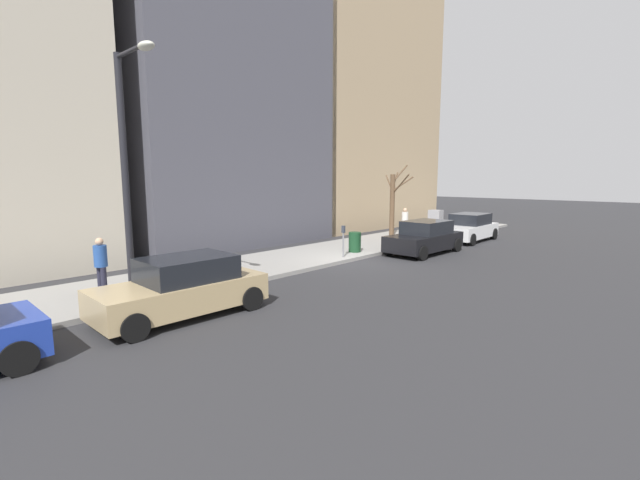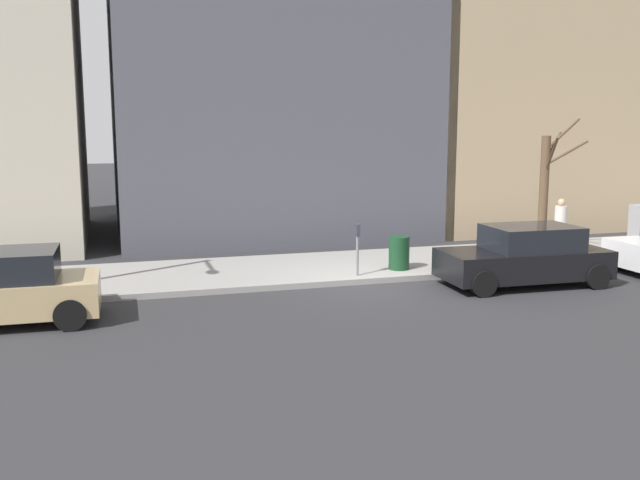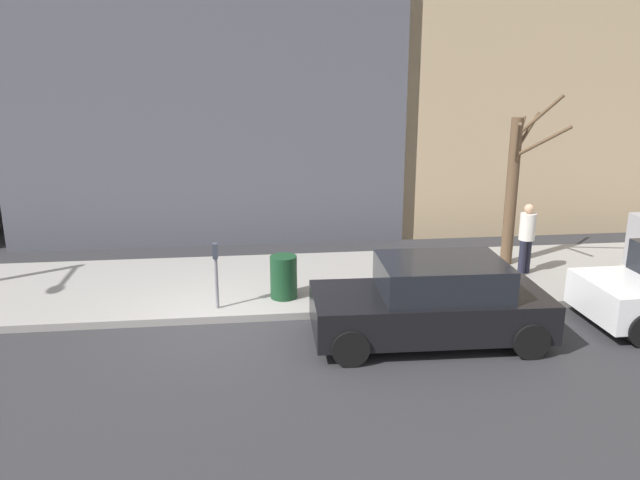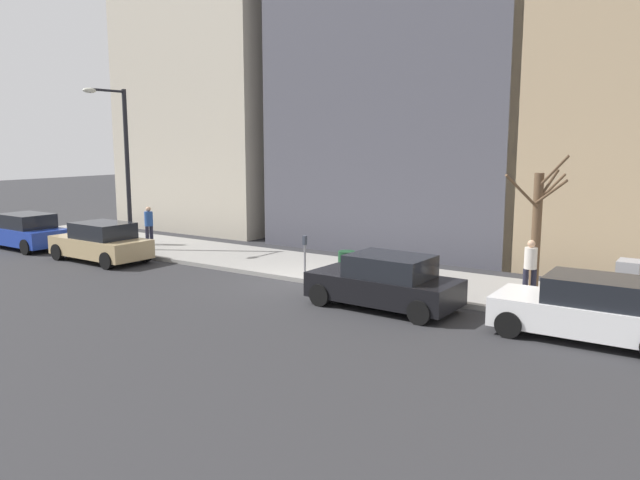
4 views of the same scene
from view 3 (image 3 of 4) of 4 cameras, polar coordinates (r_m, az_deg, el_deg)
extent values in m
plane|color=#2B2B2D|center=(12.39, -9.11, -7.56)|extent=(120.00, 120.00, 0.00)
cube|color=gray|center=(14.22, -8.84, -4.11)|extent=(4.00, 36.00, 0.15)
cylinder|color=black|center=(13.90, 23.50, -4.68)|extent=(0.23, 0.64, 0.64)
cube|color=black|center=(11.49, 9.93, -6.42)|extent=(1.91, 4.25, 0.70)
cube|color=black|center=(11.31, 11.06, -3.31)|extent=(1.66, 2.24, 0.60)
cylinder|color=black|center=(10.53, 2.77, -9.80)|extent=(0.24, 0.65, 0.64)
cylinder|color=black|center=(12.07, 1.66, -6.35)|extent=(0.24, 0.65, 0.64)
cylinder|color=black|center=(11.35, 18.65, -8.70)|extent=(0.24, 0.65, 0.64)
cylinder|color=black|center=(12.80, 15.65, -5.64)|extent=(0.24, 0.65, 0.64)
cylinder|color=slate|center=(12.56, -9.43, -3.93)|extent=(0.07, 0.07, 1.05)
cube|color=#2D333D|center=(12.36, -9.57, -0.98)|extent=(0.14, 0.10, 0.30)
cylinder|color=brown|center=(15.59, 17.10, 4.17)|extent=(0.28, 0.28, 3.54)
cylinder|color=brown|center=(15.51, 18.40, 9.32)|extent=(0.11, 0.59, 0.95)
cylinder|color=brown|center=(15.22, 19.68, 8.46)|extent=(0.75, 1.05, 0.84)
cylinder|color=brown|center=(15.89, 17.73, 9.11)|extent=(0.87, 0.64, 0.88)
cylinder|color=brown|center=(15.35, 19.46, 10.67)|extent=(0.43, 0.94, 1.01)
cylinder|color=brown|center=(14.67, 17.65, 8.32)|extent=(1.42, 0.66, 1.12)
cylinder|color=#14381E|center=(13.01, -3.34, -3.39)|extent=(0.56, 0.56, 0.90)
cylinder|color=#1E1E2D|center=(15.14, 18.00, -1.55)|extent=(0.16, 0.16, 0.82)
cylinder|color=#1E1E2D|center=(15.35, 18.42, -1.36)|extent=(0.16, 0.16, 0.82)
cylinder|color=silver|center=(15.06, 18.45, 1.17)|extent=(0.36, 0.36, 0.62)
sphere|color=tan|center=(14.96, 18.58, 2.72)|extent=(0.22, 0.22, 0.22)
camera|label=1|loc=(14.52, -93.64, -6.53)|focal=24.00mm
camera|label=2|loc=(8.63, -132.35, -16.10)|focal=40.00mm
camera|label=4|loc=(12.18, 105.68, -5.46)|focal=35.00mm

